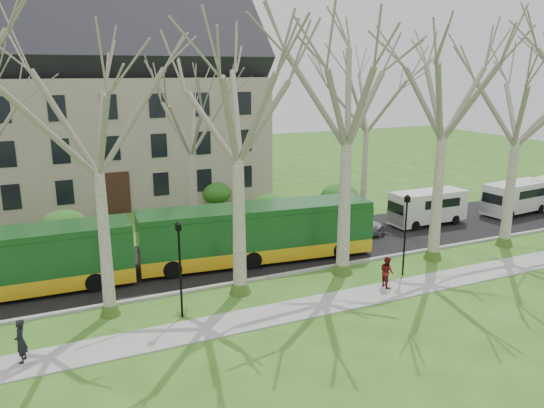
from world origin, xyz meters
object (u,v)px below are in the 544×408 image
(van_b, at_px, (516,198))
(pedestrian_a, at_px, (21,341))
(van_a, at_px, (428,208))
(bus_follow, at_px, (257,232))
(pedestrian_b, at_px, (387,272))
(sedan, at_px, (355,228))

(van_b, relative_size, pedestrian_a, 3.25)
(van_a, bearing_deg, bus_follow, -172.14)
(van_a, xyz_separation_m, van_b, (7.94, -0.51, 0.01))
(pedestrian_b, bearing_deg, van_a, -45.80)
(sedan, height_order, pedestrian_a, pedestrian_a)
(bus_follow, relative_size, sedan, 2.80)
(bus_follow, xyz_separation_m, sedan, (7.30, 1.16, -0.96))
(van_b, bearing_deg, pedestrian_b, -162.52)
(sedan, bearing_deg, pedestrian_a, 96.93)
(bus_follow, height_order, pedestrian_a, bus_follow)
(bus_follow, distance_m, sedan, 7.45)
(bus_follow, xyz_separation_m, pedestrian_b, (4.37, -6.22, -0.85))
(bus_follow, distance_m, van_b, 21.63)
(bus_follow, distance_m, pedestrian_a, 13.82)
(van_a, relative_size, pedestrian_b, 3.41)
(sedan, relative_size, pedestrian_b, 2.97)
(van_a, bearing_deg, pedestrian_b, -138.76)
(sedan, relative_size, pedestrian_a, 2.80)
(pedestrian_a, xyz_separation_m, pedestrian_b, (16.58, 0.21, -0.05))
(sedan, xyz_separation_m, van_a, (6.35, 0.59, 0.50))
(van_a, height_order, pedestrian_b, van_a)
(sedan, xyz_separation_m, pedestrian_b, (-2.92, -7.38, 0.11))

